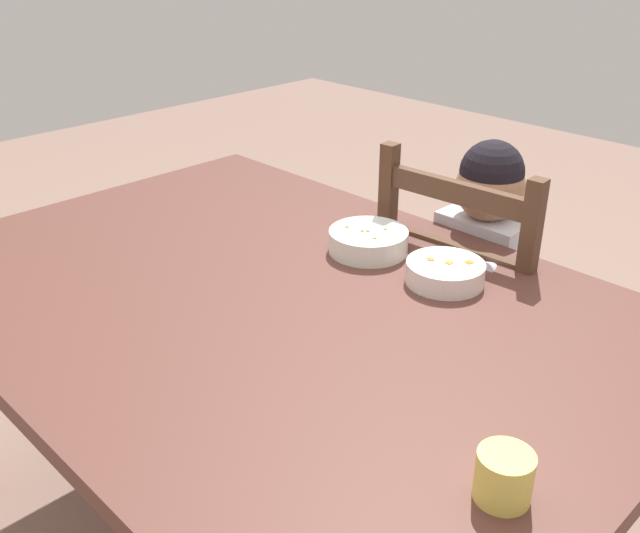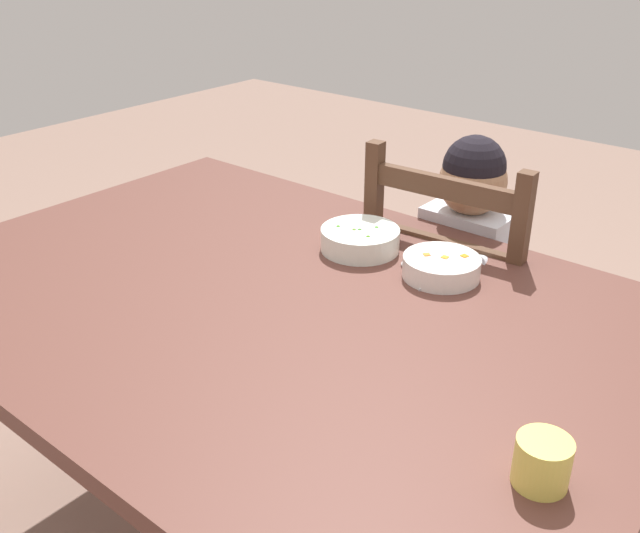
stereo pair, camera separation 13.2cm
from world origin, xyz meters
name	(u,v)px [view 2 (the right image)]	position (x,y,z in m)	size (l,w,h in m)	color
dining_table	(272,328)	(0.00, 0.00, 0.65)	(1.58, 1.09, 0.73)	brown
dining_chair	(456,318)	(0.12, 0.59, 0.45)	(0.45, 0.45, 0.94)	#513423
child_figure	(460,260)	(0.12, 0.59, 0.62)	(0.32, 0.31, 0.95)	silver
bowl_of_peas	(360,239)	(0.01, 0.29, 0.75)	(0.18, 0.18, 0.05)	white
bowl_of_carrots	(441,266)	(0.23, 0.29, 0.75)	(0.17, 0.17, 0.05)	white
spoon	(410,269)	(0.16, 0.28, 0.73)	(0.12, 0.11, 0.01)	silver
drinking_cup	(542,462)	(0.65, -0.16, 0.76)	(0.08, 0.08, 0.07)	#E6D85B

